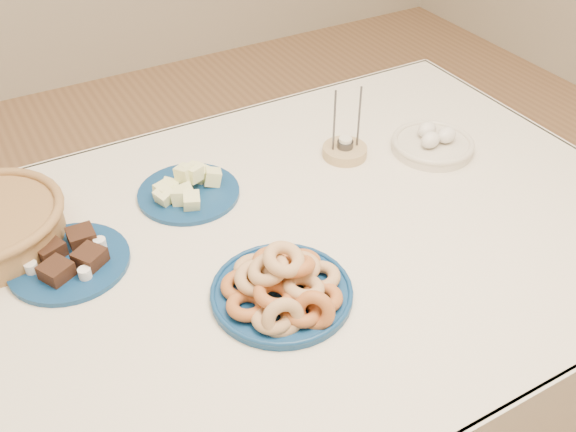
# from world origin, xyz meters

# --- Properties ---
(dining_table) EXTENTS (1.71, 1.11, 0.75)m
(dining_table) POSITION_xyz_m (0.00, 0.00, 0.64)
(dining_table) COLOR brown
(dining_table) RESTS_ON ground
(donut_platter) EXTENTS (0.35, 0.35, 0.13)m
(donut_platter) POSITION_xyz_m (-0.07, -0.16, 0.78)
(donut_platter) COLOR navy
(donut_platter) RESTS_ON dining_table
(melon_plate) EXTENTS (0.24, 0.24, 0.08)m
(melon_plate) POSITION_xyz_m (-0.11, 0.24, 0.77)
(melon_plate) COLOR navy
(melon_plate) RESTS_ON dining_table
(brownie_plate) EXTENTS (0.30, 0.30, 0.04)m
(brownie_plate) POSITION_xyz_m (-0.40, 0.14, 0.76)
(brownie_plate) COLOR navy
(brownie_plate) RESTS_ON dining_table
(candle_holder) EXTENTS (0.13, 0.13, 0.19)m
(candle_holder) POSITION_xyz_m (0.31, 0.20, 0.77)
(candle_holder) COLOR tan
(candle_holder) RESTS_ON dining_table
(egg_bowl) EXTENTS (0.24, 0.24, 0.07)m
(egg_bowl) POSITION_xyz_m (0.52, 0.11, 0.77)
(egg_bowl) COLOR beige
(egg_bowl) RESTS_ON dining_table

